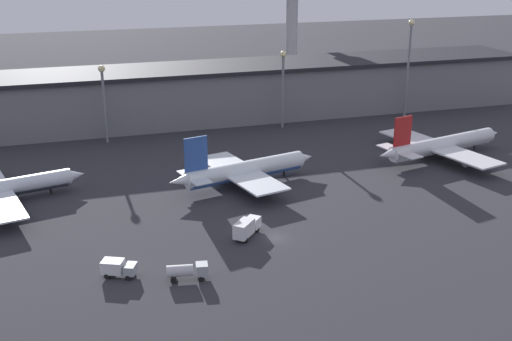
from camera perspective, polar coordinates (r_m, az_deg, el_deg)
ground at (r=115.53m, az=1.72°, el=-6.00°), size 600.00×600.00×0.00m
terminal_building at (r=188.89m, az=-6.32°, el=6.73°), size 213.66×22.82×15.95m
airplane_2 at (r=138.78m, az=-1.06°, el=0.01°), size 35.29×28.90×12.56m
airplane_3 at (r=162.79m, az=16.16°, el=2.19°), size 39.33×35.05×12.15m
service_vehicle_1 at (r=104.60m, az=-12.19°, el=-8.43°), size 5.93×4.51×2.74m
service_vehicle_3 at (r=101.91m, az=-6.13°, el=-8.85°), size 6.65×2.99×2.61m
service_vehicle_4 at (r=115.00m, az=-0.85°, el=-5.07°), size 6.57×6.96×3.39m
lamp_post_1 at (r=170.76m, az=-13.41°, el=6.76°), size 1.80×1.80×20.45m
lamp_post_2 at (r=180.16m, az=2.42°, el=8.18°), size 1.80×1.80×21.77m
lamp_post_3 at (r=195.66m, az=13.43°, el=9.76°), size 1.80×1.80×28.92m
control_tower at (r=246.01m, az=3.21°, el=13.57°), size 9.00×9.00×40.96m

